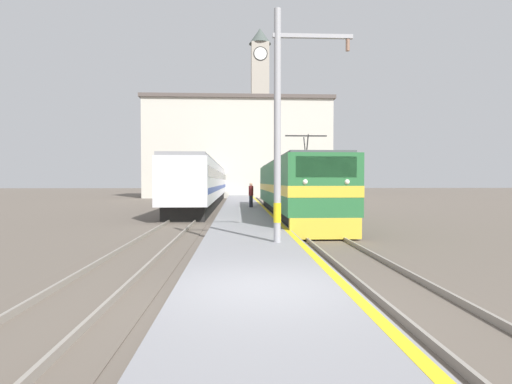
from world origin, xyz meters
The scene contains 10 objects.
ground_plane centered at (0.00, 30.00, 0.00)m, with size 200.00×200.00×0.00m, color #60564C.
platform centered at (0.00, 25.00, 0.22)m, with size 3.15×140.00×0.44m.
rail_track_near centered at (2.88, 25.00, 0.03)m, with size 2.83×140.00×0.16m.
rail_track_far centered at (-3.51, 25.00, 0.03)m, with size 2.84×140.00×0.16m.
locomotive_train centered at (2.88, 16.81, 1.82)m, with size 2.92×17.93×4.53m.
passenger_train centered at (-3.51, 35.51, 2.09)m, with size 2.92×42.32×3.88m.
catenary_mast centered at (0.86, 5.12, 4.01)m, with size 2.44×0.23×7.03m.
person_on_platform centered at (0.52, 21.59, 1.36)m, with size 0.34×0.34×1.76m.
clock_tower centered at (3.65, 64.96, 15.54)m, with size 3.89×3.89×29.67m.
station_building centered at (-0.32, 51.55, 7.05)m, with size 26.54×9.65×14.06m.
Camera 1 is at (-0.48, -6.93, 2.28)m, focal length 28.00 mm.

